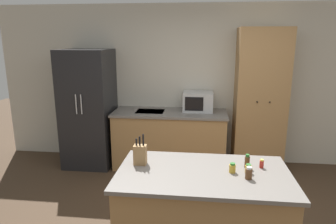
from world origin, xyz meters
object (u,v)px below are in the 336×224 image
pantry_cabinet (260,101)px  spice_bottle_amber_oil (249,173)px  spice_bottle_pale_salt (247,161)px  refrigerator (89,108)px  spice_bottle_tall_dark (232,168)px  knife_block (140,154)px  microwave (198,101)px  spice_bottle_green_herb (248,169)px  spice_bottle_short_red (262,164)px

pantry_cabinet → spice_bottle_amber_oil: (-0.49, -2.31, -0.15)m
spice_bottle_pale_salt → pantry_cabinet: bearing=77.2°
refrigerator → spice_bottle_tall_dark: size_ratio=21.65×
spice_bottle_tall_dark → spice_bottle_amber_oil: (0.12, -0.11, 0.01)m
pantry_cabinet → spice_bottle_pale_salt: size_ratio=17.40×
knife_block → spice_bottle_pale_salt: (0.98, 0.04, -0.04)m
microwave → spice_bottle_pale_salt: 2.19m
microwave → spice_bottle_amber_oil: microwave is taller
spice_bottle_green_herb → microwave: bearing=102.0°
spice_bottle_green_herb → pantry_cabinet: bearing=77.8°
pantry_cabinet → spice_bottle_short_red: size_ratio=27.29×
knife_block → spice_bottle_amber_oil: 0.98m
knife_block → spice_bottle_tall_dark: 0.84m
refrigerator → spice_bottle_short_red: 3.09m
pantry_cabinet → spice_bottle_tall_dark: 2.29m
microwave → knife_block: 2.23m
refrigerator → pantry_cabinet: size_ratio=0.85×
microwave → spice_bottle_tall_dark: microwave is taller
pantry_cabinet → spice_bottle_short_red: (-0.34, -2.07, -0.16)m
knife_block → spice_bottle_amber_oil: knife_block is taller
spice_bottle_tall_dark → spice_bottle_short_red: spice_bottle_tall_dark is taller
refrigerator → spice_bottle_tall_dark: (2.11, -2.10, 0.00)m
spice_bottle_tall_dark → spice_bottle_green_herb: 0.14m
spice_bottle_tall_dark → spice_bottle_pale_salt: size_ratio=0.69×
refrigerator → spice_bottle_pale_salt: 3.00m
knife_block → spice_bottle_amber_oil: (0.96, -0.19, -0.05)m
pantry_cabinet → spice_bottle_short_red: bearing=-99.3°
refrigerator → spice_bottle_short_red: (2.38, -1.97, -0.00)m
spice_bottle_tall_dark → spice_bottle_pale_salt: (0.14, 0.12, 0.02)m
pantry_cabinet → knife_block: bearing=-124.4°
pantry_cabinet → knife_block: (-1.45, -2.12, -0.10)m
spice_bottle_green_herb → spice_bottle_pale_salt: bearing=87.5°
refrigerator → spice_bottle_short_red: bearing=-39.6°
microwave → spice_bottle_tall_dark: (0.34, -2.26, -0.12)m
spice_bottle_tall_dark → spice_bottle_green_herb: (0.14, 0.01, -0.00)m
refrigerator → spice_bottle_pale_salt: size_ratio=14.86×
pantry_cabinet → spice_bottle_green_herb: pantry_cabinet is taller
spice_bottle_short_red → spice_bottle_pale_salt: (-0.13, -0.01, 0.02)m
knife_block → spice_bottle_green_herb: (0.97, -0.08, -0.06)m
spice_bottle_tall_dark → pantry_cabinet: bearing=74.4°
refrigerator → knife_block: refrigerator is taller
pantry_cabinet → microwave: size_ratio=4.71×
spice_bottle_short_red → spice_bottle_green_herb: (-0.14, -0.13, 0.00)m
spice_bottle_short_red → spice_bottle_pale_salt: bearing=-176.0°
refrigerator → spice_bottle_tall_dark: 2.97m
spice_bottle_short_red → spice_bottle_green_herb: same height
pantry_cabinet → spice_bottle_green_herb: 2.25m
spice_bottle_amber_oil → microwave: bearing=101.1°
spice_bottle_tall_dark → spice_bottle_short_red: size_ratio=1.08×
spice_bottle_amber_oil → spice_bottle_pale_salt: spice_bottle_pale_salt is taller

